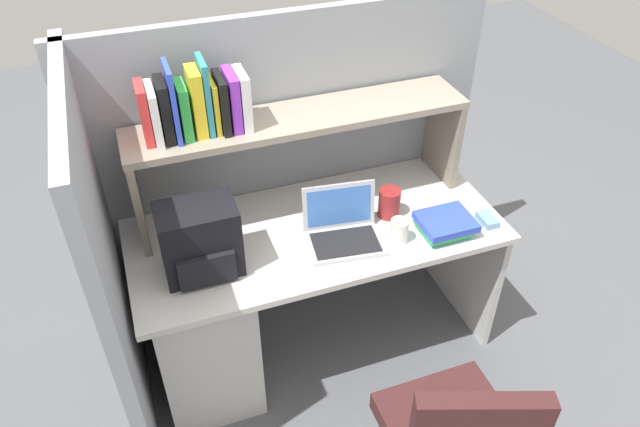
% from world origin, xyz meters
% --- Properties ---
extents(ground_plane, '(8.00, 8.00, 0.00)m').
position_xyz_m(ground_plane, '(0.00, 0.00, 0.00)').
color(ground_plane, '#595B60').
extents(desk, '(1.60, 0.70, 0.73)m').
position_xyz_m(desk, '(-0.39, 0.00, 0.40)').
color(desk, silver).
rests_on(desk, ground_plane).
extents(cubicle_partition_rear, '(1.84, 0.05, 1.55)m').
position_xyz_m(cubicle_partition_rear, '(0.00, 0.38, 0.78)').
color(cubicle_partition_rear, gray).
rests_on(cubicle_partition_rear, ground_plane).
extents(cubicle_partition_left, '(0.05, 1.06, 1.55)m').
position_xyz_m(cubicle_partition_left, '(-0.85, -0.05, 0.78)').
color(cubicle_partition_left, gray).
rests_on(cubicle_partition_left, ground_plane).
extents(overhead_hutch, '(1.44, 0.28, 0.45)m').
position_xyz_m(overhead_hutch, '(0.00, 0.20, 1.08)').
color(overhead_hutch, gray).
rests_on(overhead_hutch, desk).
extents(reference_books_on_shelf, '(0.41, 0.17, 0.29)m').
position_xyz_m(reference_books_on_shelf, '(-0.41, 0.20, 1.30)').
color(reference_books_on_shelf, red).
rests_on(reference_books_on_shelf, overhead_hutch).
extents(laptop, '(0.34, 0.28, 0.22)m').
position_xyz_m(laptop, '(0.08, -0.10, 0.78)').
color(laptop, '#B7BABF').
rests_on(laptop, desk).
extents(backpack, '(0.30, 0.22, 0.30)m').
position_xyz_m(backpack, '(-0.50, -0.09, 0.88)').
color(backpack, black).
rests_on(backpack, desk).
extents(computer_mouse, '(0.06, 0.10, 0.03)m').
position_xyz_m(computer_mouse, '(0.72, -0.21, 0.75)').
color(computer_mouse, '#7299C6').
rests_on(computer_mouse, desk).
extents(paper_cup, '(0.08, 0.08, 0.11)m').
position_xyz_m(paper_cup, '(0.30, -0.19, 0.78)').
color(paper_cup, white).
rests_on(paper_cup, desk).
extents(snack_canister, '(0.10, 0.10, 0.13)m').
position_xyz_m(snack_canister, '(0.33, -0.02, 0.80)').
color(snack_canister, maroon).
rests_on(snack_canister, desk).
extents(desk_book_stack, '(0.23, 0.19, 0.07)m').
position_xyz_m(desk_book_stack, '(0.51, -0.21, 0.77)').
color(desk_book_stack, teal).
rests_on(desk_book_stack, desk).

